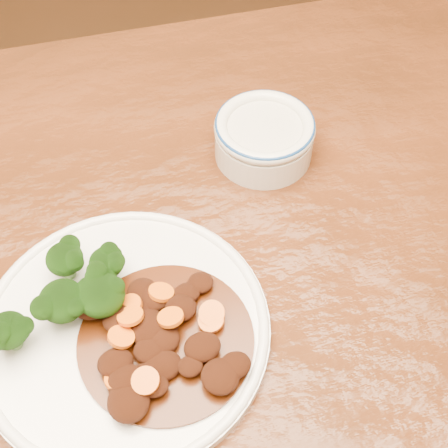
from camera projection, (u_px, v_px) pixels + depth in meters
name	position (u px, v px, depth m)	size (l,w,h in m)	color
dining_table	(154.00, 311.00, 0.76)	(1.58, 1.05, 0.75)	#54250E
dinner_plate	(124.00, 329.00, 0.64)	(0.30, 0.30, 0.02)	white
broccoli_florets	(71.00, 292.00, 0.63)	(0.15, 0.10, 0.05)	#5E8D49
mince_stew	(157.00, 340.00, 0.62)	(0.18, 0.18, 0.03)	#4A1E08
dip_bowl	(264.00, 136.00, 0.78)	(0.13, 0.13, 0.06)	silver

